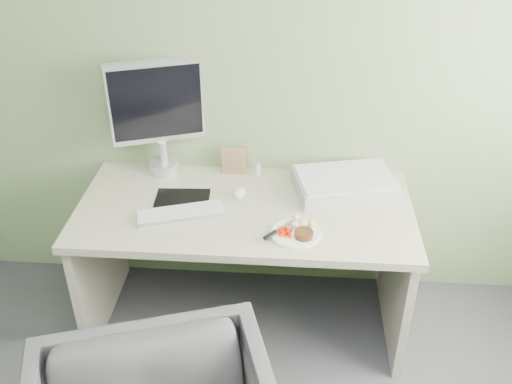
# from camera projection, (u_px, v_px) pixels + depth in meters

# --- Properties ---
(wall_back) EXTENTS (3.50, 0.00, 3.50)m
(wall_back) POSITION_uv_depth(u_px,v_px,m) (250.00, 54.00, 2.70)
(wall_back) COLOR #71835C
(wall_back) RESTS_ON floor
(desk) EXTENTS (1.60, 0.75, 0.73)m
(desk) POSITION_uv_depth(u_px,v_px,m) (245.00, 238.00, 2.81)
(desk) COLOR #A6988B
(desk) RESTS_ON floor
(plate) EXTENTS (0.23, 0.23, 0.01)m
(plate) POSITION_uv_depth(u_px,v_px,m) (296.00, 233.00, 2.53)
(plate) COLOR white
(plate) RESTS_ON desk
(steak) EXTENTS (0.11, 0.11, 0.03)m
(steak) POSITION_uv_depth(u_px,v_px,m) (304.00, 234.00, 2.49)
(steak) COLOR black
(steak) RESTS_ON plate
(potato_pile) EXTENTS (0.11, 0.09, 0.05)m
(potato_pile) POSITION_uv_depth(u_px,v_px,m) (304.00, 221.00, 2.55)
(potato_pile) COLOR #A68A51
(potato_pile) RESTS_ON plate
(carrot_heap) EXTENTS (0.06, 0.06, 0.03)m
(carrot_heap) POSITION_uv_depth(u_px,v_px,m) (285.00, 231.00, 2.50)
(carrot_heap) COLOR red
(carrot_heap) RESTS_ON plate
(steak_knife) EXTENTS (0.14, 0.16, 0.01)m
(steak_knife) POSITION_uv_depth(u_px,v_px,m) (275.00, 232.00, 2.50)
(steak_knife) COLOR silver
(steak_knife) RESTS_ON plate
(mousepad) EXTENTS (0.28, 0.25, 0.00)m
(mousepad) POSITION_uv_depth(u_px,v_px,m) (182.00, 201.00, 2.75)
(mousepad) COLOR black
(mousepad) RESTS_ON desk
(keyboard) EXTENTS (0.42, 0.24, 0.02)m
(keyboard) POSITION_uv_depth(u_px,v_px,m) (181.00, 213.00, 2.64)
(keyboard) COLOR white
(keyboard) RESTS_ON desk
(computer_mouse) EXTENTS (0.06, 0.10, 0.04)m
(computer_mouse) POSITION_uv_depth(u_px,v_px,m) (239.00, 193.00, 2.78)
(computer_mouse) COLOR white
(computer_mouse) RESTS_ON desk
(photo_frame) EXTENTS (0.12, 0.01, 0.15)m
(photo_frame) POSITION_uv_depth(u_px,v_px,m) (234.00, 161.00, 2.94)
(photo_frame) COLOR olive
(photo_frame) RESTS_ON desk
(eyedrop_bottle) EXTENTS (0.03, 0.03, 0.08)m
(eyedrop_bottle) POSITION_uv_depth(u_px,v_px,m) (258.00, 169.00, 2.95)
(eyedrop_bottle) COLOR white
(eyedrop_bottle) RESTS_ON desk
(scanner) EXTENTS (0.54, 0.42, 0.07)m
(scanner) POSITION_uv_depth(u_px,v_px,m) (345.00, 184.00, 2.82)
(scanner) COLOR #A3A7AA
(scanner) RESTS_ON desk
(monitor) EXTENTS (0.48, 0.21, 0.60)m
(monitor) POSITION_uv_depth(u_px,v_px,m) (160.00, 111.00, 2.83)
(monitor) COLOR silver
(monitor) RESTS_ON desk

